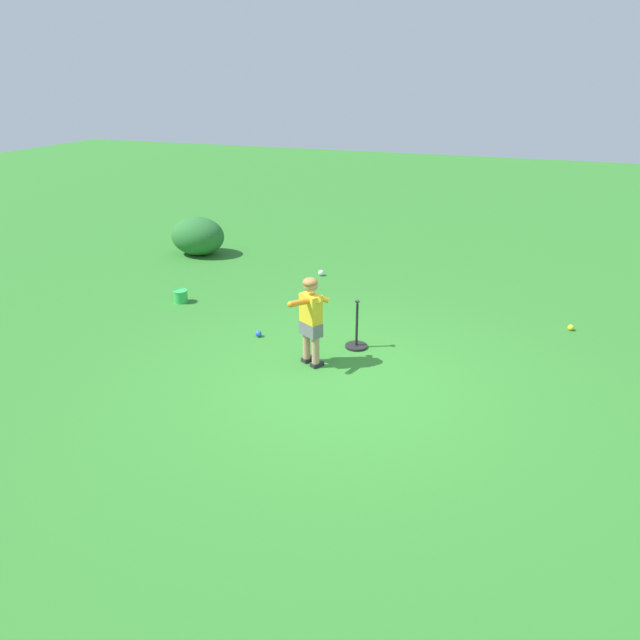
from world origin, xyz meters
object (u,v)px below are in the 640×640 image
object	(u,v)px
play_ball_far_right	(258,334)
batting_tee	(356,340)
play_ball_by_bucket	(321,273)
toy_bucket	(181,296)
play_ball_near_batter	(571,328)
child_batter	(311,313)

from	to	relation	value
play_ball_far_right	batting_tee	distance (m)	1.30
play_ball_by_bucket	batting_tee	xyz separation A→B (m)	(1.41, -2.52, 0.05)
play_ball_far_right	toy_bucket	bearing A→B (deg)	155.83
play_ball_near_batter	play_ball_by_bucket	distance (m)	4.07
play_ball_near_batter	batting_tee	bearing A→B (deg)	-149.15
play_ball_by_bucket	play_ball_far_right	bearing A→B (deg)	-87.50
play_ball_by_bucket	toy_bucket	bearing A→B (deg)	-128.49
child_batter	play_ball_by_bucket	bearing A→B (deg)	108.36
play_ball_near_batter	play_ball_far_right	xyz separation A→B (m)	(-3.83, -1.65, 0.00)
play_ball_near_batter	play_ball_by_bucket	xyz separation A→B (m)	(-3.95, 1.01, 0.01)
child_batter	play_ball_near_batter	size ratio (longest dim) A/B	13.51
child_batter	play_ball_near_batter	xyz separation A→B (m)	(2.90, 2.16, -0.61)
child_batter	batting_tee	world-z (taller)	child_batter
play_ball_far_right	toy_bucket	world-z (taller)	toy_bucket
play_ball_by_bucket	batting_tee	size ratio (longest dim) A/B	0.16
play_ball_near_batter	toy_bucket	size ratio (longest dim) A/B	0.37
play_ball_near_batter	play_ball_far_right	world-z (taller)	play_ball_far_right
play_ball_far_right	batting_tee	size ratio (longest dim) A/B	0.13
toy_bucket	batting_tee	bearing A→B (deg)	-11.54
play_ball_by_bucket	play_ball_near_batter	bearing A→B (deg)	-14.35
batting_tee	toy_bucket	distance (m)	3.00
play_ball_far_right	play_ball_near_batter	bearing A→B (deg)	23.34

